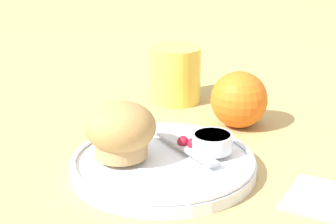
% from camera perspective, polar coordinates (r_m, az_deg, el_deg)
% --- Properties ---
extents(ground_plane, '(3.00, 3.00, 0.00)m').
position_cam_1_polar(ground_plane, '(0.66, -0.16, -6.43)').
color(ground_plane, tan).
extents(plate, '(0.22, 0.22, 0.02)m').
position_cam_1_polar(plate, '(0.66, -0.48, -5.29)').
color(plate, white).
rests_on(plate, ground_plane).
extents(muffin, '(0.08, 0.08, 0.06)m').
position_cam_1_polar(muffin, '(0.65, -4.83, -1.89)').
color(muffin, tan).
rests_on(muffin, plate).
extents(cream_ramekin, '(0.05, 0.05, 0.02)m').
position_cam_1_polar(cream_ramekin, '(0.67, 4.52, -2.99)').
color(cream_ramekin, silver).
rests_on(cream_ramekin, plate).
extents(berry_pair, '(0.03, 0.01, 0.01)m').
position_cam_1_polar(berry_pair, '(0.68, 2.05, -3.11)').
color(berry_pair, maroon).
rests_on(berry_pair, plate).
extents(butter_knife, '(0.15, 0.09, 0.00)m').
position_cam_1_polar(butter_knife, '(0.69, 0.69, -2.90)').
color(butter_knife, '#B7B7BC').
rests_on(butter_knife, plate).
extents(orange_fruit, '(0.08, 0.08, 0.08)m').
position_cam_1_polar(orange_fruit, '(0.79, 7.23, 1.27)').
color(orange_fruit, orange).
rests_on(orange_fruit, ground_plane).
extents(juice_glass, '(0.08, 0.08, 0.09)m').
position_cam_1_polar(juice_glass, '(0.88, 0.76, 3.84)').
color(juice_glass, '#EAD14C').
rests_on(juice_glass, ground_plane).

